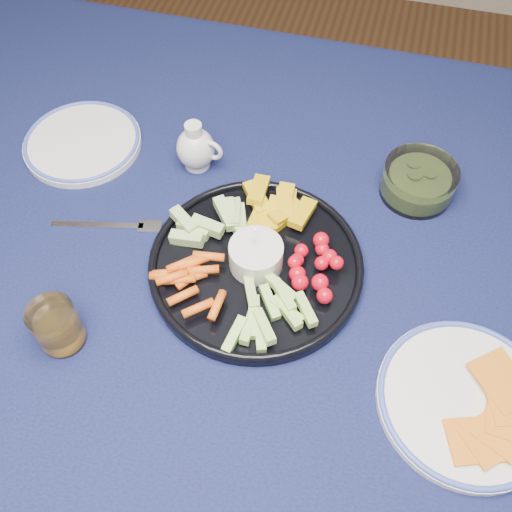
% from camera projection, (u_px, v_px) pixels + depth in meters
% --- Properties ---
extents(dining_table, '(1.67, 1.07, 0.75)m').
position_uv_depth(dining_table, '(302.00, 271.00, 0.99)').
color(dining_table, '#51311B').
rests_on(dining_table, ground).
extents(crudite_platter, '(0.33, 0.33, 0.11)m').
position_uv_depth(crudite_platter, '(255.00, 261.00, 0.87)').
color(crudite_platter, black).
rests_on(crudite_platter, dining_table).
extents(creamer_pitcher, '(0.08, 0.07, 0.09)m').
position_uv_depth(creamer_pitcher, '(196.00, 148.00, 0.98)').
color(creamer_pitcher, silver).
rests_on(creamer_pitcher, dining_table).
extents(pickle_bowl, '(0.12, 0.12, 0.06)m').
position_uv_depth(pickle_bowl, '(418.00, 182.00, 0.95)').
color(pickle_bowl, silver).
rests_on(pickle_bowl, dining_table).
extents(cheese_plate, '(0.24, 0.24, 0.03)m').
position_uv_depth(cheese_plate, '(466.00, 400.00, 0.75)').
color(cheese_plate, silver).
rests_on(cheese_plate, dining_table).
extents(juice_tumbler, '(0.07, 0.07, 0.08)m').
position_uv_depth(juice_tumbler, '(58.00, 327.00, 0.79)').
color(juice_tumbler, silver).
rests_on(juice_tumbler, dining_table).
extents(fork_left, '(0.18, 0.06, 0.00)m').
position_uv_depth(fork_left, '(116.00, 226.00, 0.93)').
color(fork_left, white).
rests_on(fork_left, dining_table).
extents(fork_right, '(0.15, 0.05, 0.00)m').
position_uv_depth(fork_right, '(494.00, 445.00, 0.73)').
color(fork_right, white).
rests_on(fork_right, dining_table).
extents(side_plate_extra, '(0.21, 0.21, 0.02)m').
position_uv_depth(side_plate_extra, '(82.00, 142.00, 1.03)').
color(side_plate_extra, silver).
rests_on(side_plate_extra, dining_table).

